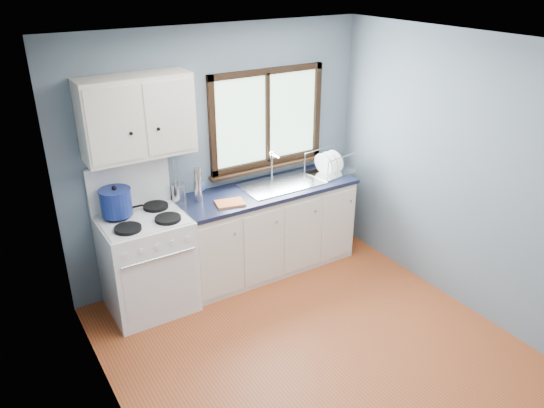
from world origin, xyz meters
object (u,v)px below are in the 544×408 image
skillet (119,210)px  dish_rack (330,167)px  sink (282,190)px  stockpot (116,202)px  base_cabinets (267,233)px  thermos (198,185)px  gas_range (147,261)px  utensil_crock (179,192)px

skillet → dish_rack: dish_rack is taller
sink → dish_rack: bearing=0.3°
skillet → stockpot: bearing=-122.7°
base_cabinets → thermos: size_ratio=5.56×
skillet → dish_rack: bearing=-1.6°
gas_range → sink: bearing=0.7°
dish_rack → skillet: bearing=166.1°
sink → gas_range: bearing=-179.3°
stockpot → dish_rack: 2.28m
thermos → dish_rack: (1.51, -0.07, -0.10)m
stockpot → gas_range: bearing=-35.9°
base_cabinets → skillet: (-1.46, 0.14, 0.57)m
dish_rack → gas_range: bearing=170.2°
sink → skillet: (-1.64, 0.14, 0.12)m
base_cabinets → dish_rack: size_ratio=3.52×
base_cabinets → skillet: size_ratio=5.39×
base_cabinets → sink: bearing=-0.1°
stockpot → dish_rack: bearing=-2.7°
skillet → stockpot: size_ratio=1.00×
utensil_crock → thermos: size_ratio=1.26×
gas_range → skillet: bearing=134.7°
skillet → sink: bearing=-3.0°
gas_range → utensil_crock: size_ratio=3.25×
sink → skillet: sink is taller
base_cabinets → dish_rack: (0.79, 0.00, 0.57)m
stockpot → utensil_crock: bearing=7.9°
utensil_crock → thermos: 0.21m
gas_range → base_cabinets: size_ratio=0.74×
gas_range → base_cabinets: gas_range is taller
stockpot → dish_rack: stockpot is taller
stockpot → thermos: size_ratio=1.04×
utensil_crock → base_cabinets: bearing=-12.8°
sink → utensil_crock: size_ratio=2.01×
sink → stockpot: stockpot is taller
base_cabinets → thermos: thermos is taller
gas_range → stockpot: size_ratio=3.94×
utensil_crock → sink: bearing=-10.7°
utensil_crock → skillet: bearing=-174.7°
stockpot → base_cabinets: bearing=-4.3°
skillet → utensil_crock: (0.60, 0.06, 0.02)m
base_cabinets → stockpot: bearing=175.7°
gas_range → utensil_crock: 0.71m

